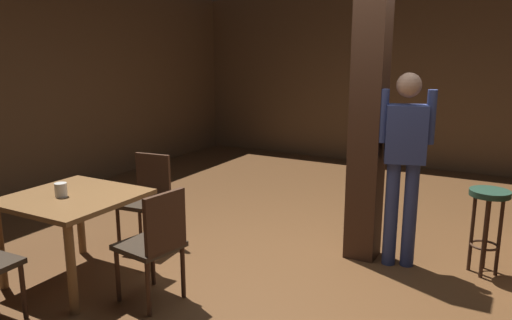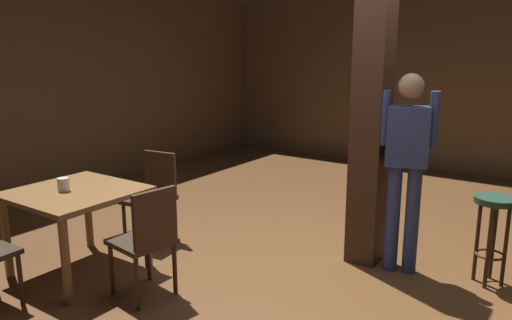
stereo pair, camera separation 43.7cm
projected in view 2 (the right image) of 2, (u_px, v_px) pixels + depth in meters
ground_plane at (308, 272)px, 4.37m from camera, size 10.80×10.80×0.00m
wall_back at (452, 82)px, 7.67m from camera, size 8.00×0.10×2.80m
wall_left at (31, 90)px, 6.28m from camera, size 0.10×9.00×2.80m
pillar at (372, 109)px, 4.32m from camera, size 0.28×0.28×2.80m
dining_table at (76, 204)px, 4.25m from camera, size 0.96×0.96×0.74m
chair_north at (154, 192)px, 4.99m from camera, size 0.47×0.47×0.89m
chair_east at (147, 237)px, 3.82m from camera, size 0.48×0.48×0.89m
napkin_cup at (63, 184)px, 4.19m from camera, size 0.10×0.10×0.11m
standing_person at (406, 160)px, 4.18m from camera, size 0.47×0.29×1.72m
bar_stool_near at (494, 220)px, 4.05m from camera, size 0.33×0.33×0.75m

